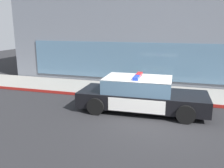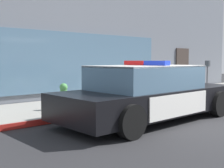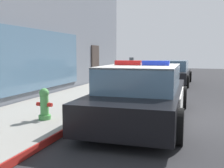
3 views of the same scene
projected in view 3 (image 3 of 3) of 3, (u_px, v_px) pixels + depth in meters
name	position (u px, v px, depth m)	size (l,w,h in m)	color
ground	(186.00, 115.00, 7.24)	(48.00, 48.00, 0.00)	#262628
sidewalk	(66.00, 104.00, 8.36)	(48.00, 2.75, 0.15)	gray
curb_red_paint	(107.00, 107.00, 7.93)	(28.80, 0.04, 0.14)	maroon
police_cruiser	(142.00, 93.00, 6.63)	(5.16, 2.20, 1.49)	black
fire_hydrant	(45.00, 104.00, 6.11)	(0.34, 0.39, 0.73)	#4C994C
car_down_street	(172.00, 73.00, 14.51)	(4.46, 2.05, 1.29)	black
parking_meter	(131.00, 66.00, 12.07)	(0.12, 0.18, 1.34)	slate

